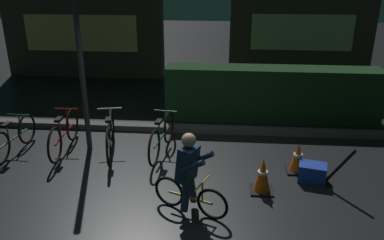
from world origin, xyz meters
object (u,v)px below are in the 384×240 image
Objects in this scene: blue_crate at (312,173)px; cyclist at (189,173)px; closed_umbrella at (338,168)px; parked_bike_left_mid at (64,134)px; parked_bike_center_left at (110,135)px; traffic_cone_near at (263,176)px; parked_bike_center_right at (162,136)px; parked_bike_leftmost at (14,137)px; street_post at (82,74)px; traffic_cone_far at (298,158)px.

cyclist is (-1.95, -1.03, 0.48)m from blue_crate.
parked_bike_left_mid is at bearing -162.77° from closed_umbrella.
traffic_cone_near is at bearing -125.16° from parked_bike_center_left.
parked_bike_center_left is 1.03× the size of parked_bike_center_right.
parked_bike_leftmost is at bearing -159.15° from closed_umbrella.
closed_umbrella is (1.18, 0.15, 0.10)m from traffic_cone_near.
parked_bike_center_left reaches higher than closed_umbrella.
street_post is 2.00× the size of parked_bike_leftmost.
parked_bike_leftmost is 3.85m from cyclist.
cyclist is at bearing -142.61° from traffic_cone_far.
parked_bike_center_right is 3.78× the size of blue_crate.
cyclist is (2.15, -1.93, -0.87)m from street_post.
parked_bike_left_mid reaches higher than traffic_cone_far.
parked_bike_left_mid is 0.97× the size of parked_bike_center_left.
closed_umbrella is at bearing 41.83° from cyclist.
parked_bike_center_right is at bearing 168.33° from traffic_cone_far.
street_post is 1.24m from parked_bike_center_left.
traffic_cone_near is (3.67, -1.17, -0.07)m from parked_bike_left_mid.
traffic_cone_near is at bearing -117.31° from parked_bike_center_right.
cyclist is (0.69, -1.85, 0.28)m from parked_bike_center_right.
closed_umbrella is (0.32, -0.25, 0.23)m from blue_crate.
parked_bike_left_mid reaches higher than blue_crate.
parked_bike_center_right reaches higher than blue_crate.
parked_bike_left_mid is 3.12× the size of traffic_cone_far.
traffic_cone_far is 0.43× the size of cyclist.
parked_bike_left_mid reaches higher than traffic_cone_near.
blue_crate is at bearing 25.06° from traffic_cone_near.
street_post is 1.24m from parked_bike_left_mid.
cyclist is (-1.75, -1.34, 0.37)m from traffic_cone_far.
blue_crate is (4.53, -0.77, -0.20)m from parked_bike_left_mid.
parked_bike_center_right is (0.97, 0.06, -0.01)m from parked_bike_center_left.
traffic_cone_near is at bearing -132.87° from traffic_cone_far.
parked_bike_center_right is 1.99m from cyclist.
blue_crate is at bearing -92.50° from parked_bike_leftmost.
parked_bike_leftmost is 1.21× the size of cyclist.
traffic_cone_near is at bearing -143.61° from closed_umbrella.
parked_bike_center_right reaches higher than traffic_cone_near.
traffic_cone_near is 0.95m from blue_crate.
street_post is 4.13m from traffic_cone_far.
traffic_cone_near is (2.76, -1.15, -0.08)m from parked_bike_center_left.
parked_bike_left_mid is 4.60m from blue_crate.
cyclist is 1.47× the size of closed_umbrella.
blue_crate is (3.62, -0.75, -0.21)m from parked_bike_center_left.
traffic_cone_near is at bearing 52.81° from cyclist.
closed_umbrella is at bearing -94.60° from parked_bike_leftmost.
parked_bike_leftmost is 4.68m from traffic_cone_near.
traffic_cone_far is at bearing -94.77° from parked_bike_center_right.
parked_bike_center_right is 3.15m from closed_umbrella.
parked_bike_center_left reaches higher than parked_bike_leftmost.
traffic_cone_far is (2.44, -0.51, -0.09)m from parked_bike_center_right.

